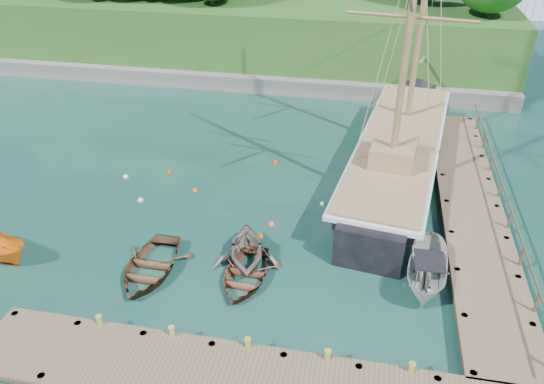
{
  "coord_description": "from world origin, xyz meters",
  "views": [
    {
      "loc": [
        5.59,
        -18.62,
        16.01
      ],
      "look_at": [
        1.17,
        3.81,
        2.0
      ],
      "focal_mm": 35.0,
      "sensor_mm": 36.0,
      "label": 1
    }
  ],
  "objects_px": {
    "rowboat_0": "(150,272)",
    "cabin_boat_white": "(425,285)",
    "rowboat_1": "(247,263)",
    "rowboat_2": "(245,280)",
    "schooner": "(397,159)",
    "motorboat_orange": "(1,258)"
  },
  "relations": [
    {
      "from": "rowboat_2",
      "to": "schooner",
      "type": "xyz_separation_m",
      "value": [
        6.72,
        11.23,
        1.03
      ]
    },
    {
      "from": "rowboat_1",
      "to": "cabin_boat_white",
      "type": "xyz_separation_m",
      "value": [
        8.23,
        -0.02,
        0.0
      ]
    },
    {
      "from": "rowboat_1",
      "to": "schooner",
      "type": "xyz_separation_m",
      "value": [
        6.93,
        10.02,
        1.03
      ]
    },
    {
      "from": "rowboat_2",
      "to": "cabin_boat_white",
      "type": "distance_m",
      "value": 8.1
    },
    {
      "from": "rowboat_0",
      "to": "schooner",
      "type": "distance_m",
      "value": 16.11
    },
    {
      "from": "motorboat_orange",
      "to": "schooner",
      "type": "distance_m",
      "value": 22.17
    },
    {
      "from": "rowboat_2",
      "to": "motorboat_orange",
      "type": "xyz_separation_m",
      "value": [
        -11.91,
        -0.76,
        0.0
      ]
    },
    {
      "from": "cabin_boat_white",
      "to": "schooner",
      "type": "xyz_separation_m",
      "value": [
        -1.3,
        10.04,
        1.03
      ]
    },
    {
      "from": "rowboat_2",
      "to": "cabin_boat_white",
      "type": "height_order",
      "value": "cabin_boat_white"
    },
    {
      "from": "rowboat_2",
      "to": "motorboat_orange",
      "type": "bearing_deg",
      "value": -173.14
    },
    {
      "from": "rowboat_0",
      "to": "rowboat_1",
      "type": "xyz_separation_m",
      "value": [
        4.23,
        1.55,
        0.0
      ]
    },
    {
      "from": "rowboat_1",
      "to": "cabin_boat_white",
      "type": "height_order",
      "value": "rowboat_1"
    },
    {
      "from": "rowboat_0",
      "to": "rowboat_1",
      "type": "height_order",
      "value": "rowboat_1"
    },
    {
      "from": "rowboat_0",
      "to": "cabin_boat_white",
      "type": "relative_size",
      "value": 1.0
    },
    {
      "from": "rowboat_1",
      "to": "motorboat_orange",
      "type": "bearing_deg",
      "value": 175.96
    },
    {
      "from": "motorboat_orange",
      "to": "schooner",
      "type": "relative_size",
      "value": 0.15
    },
    {
      "from": "rowboat_1",
      "to": "motorboat_orange",
      "type": "height_order",
      "value": "rowboat_1"
    },
    {
      "from": "rowboat_0",
      "to": "rowboat_1",
      "type": "relative_size",
      "value": 1.21
    },
    {
      "from": "rowboat_2",
      "to": "motorboat_orange",
      "type": "distance_m",
      "value": 11.93
    },
    {
      "from": "rowboat_0",
      "to": "cabin_boat_white",
      "type": "distance_m",
      "value": 12.55
    },
    {
      "from": "motorboat_orange",
      "to": "cabin_boat_white",
      "type": "bearing_deg",
      "value": -66.41
    },
    {
      "from": "schooner",
      "to": "cabin_boat_white",
      "type": "bearing_deg",
      "value": -74.46
    }
  ]
}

